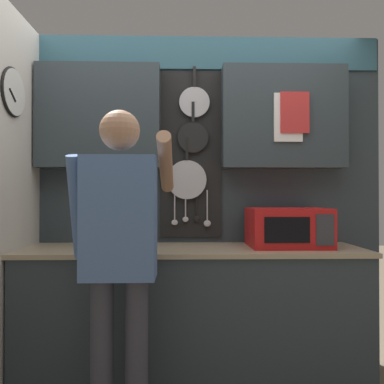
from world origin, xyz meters
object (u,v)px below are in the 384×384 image
at_px(knife_block, 131,232).
at_px(utensil_crock, 91,234).
at_px(microwave, 287,227).
at_px(person, 120,242).

bearing_deg(knife_block, utensil_crock, 179.86).
bearing_deg(knife_block, microwave, -0.03).
relative_size(microwave, person, 0.30).
height_order(knife_block, utensil_crock, utensil_crock).
relative_size(microwave, utensil_crock, 1.57).
xyz_separation_m(knife_block, person, (0.02, -0.56, 0.00)).
bearing_deg(utensil_crock, person, -62.54).
bearing_deg(knife_block, person, -88.27).
bearing_deg(microwave, person, -151.81).
relative_size(microwave, knife_block, 1.93).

